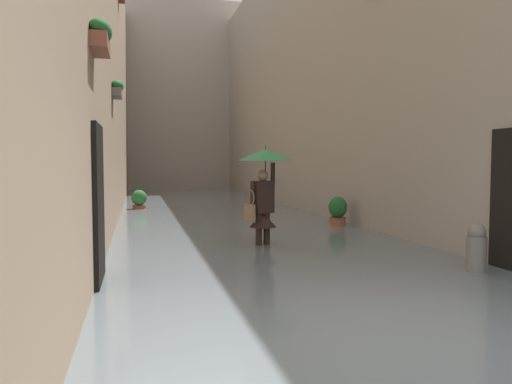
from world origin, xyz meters
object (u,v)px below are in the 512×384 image
Objects in this scene: potted_plant_far_left at (258,194)px; potted_plant_mid_left at (338,214)px; potted_plant_far_right at (139,202)px; mooring_bollard at (476,254)px; person_wading at (264,178)px.

potted_plant_mid_left is at bearing 88.99° from potted_plant_far_left.
mooring_bollard reaches higher than potted_plant_far_right.
potted_plant_mid_left is 1.02× the size of mooring_bollard.
mooring_bollard reaches higher than potted_plant_far_left.
mooring_bollard is at bearing 88.87° from potted_plant_far_left.
potted_plant_far_right is at bearing -49.23° from potted_plant_mid_left.
mooring_bollard is at bearing 113.35° from potted_plant_far_right.
potted_plant_far_left is (-2.59, -11.03, -1.03)m from person_wading.
potted_plant_far_right is 0.91× the size of potted_plant_mid_left.
potted_plant_far_right is at bearing -66.65° from mooring_bollard.
mooring_bollard is (-2.32, 2.85, -0.99)m from person_wading.
potted_plant_far_left is at bearing -145.38° from potted_plant_far_right.
potted_plant_mid_left is at bearing 130.77° from potted_plant_far_right.
person_wading is 2.29× the size of potted_plant_mid_left.
person_wading is 2.33× the size of mooring_bollard.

